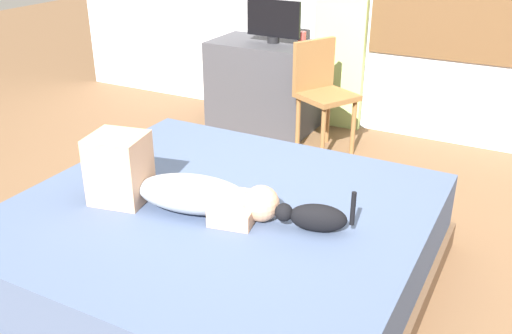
% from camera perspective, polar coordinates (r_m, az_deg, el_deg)
% --- Properties ---
extents(ground_plane, '(16.00, 16.00, 0.00)m').
position_cam_1_polar(ground_plane, '(2.99, -2.56, -11.81)').
color(ground_plane, brown).
extents(bed, '(2.00, 1.88, 0.45)m').
position_cam_1_polar(bed, '(2.90, -3.64, -7.86)').
color(bed, brown).
rests_on(bed, ground).
extents(person_lying, '(0.94, 0.42, 0.34)m').
position_cam_1_polar(person_lying, '(2.75, -8.28, -1.87)').
color(person_lying, '#8C939E').
rests_on(person_lying, bed).
extents(cat, '(0.35, 0.18, 0.21)m').
position_cam_1_polar(cat, '(2.56, 5.84, -5.00)').
color(cat, black).
rests_on(cat, bed).
extents(desk, '(0.90, 0.56, 0.74)m').
position_cam_1_polar(desk, '(4.97, 0.87, 8.28)').
color(desk, '#38383D').
rests_on(desk, ground).
extents(tv_monitor, '(0.48, 0.10, 0.35)m').
position_cam_1_polar(tv_monitor, '(4.81, 1.77, 14.47)').
color(tv_monitor, black).
rests_on(tv_monitor, desk).
extents(cup, '(0.07, 0.07, 0.10)m').
position_cam_1_polar(cup, '(4.81, 4.64, 12.81)').
color(cup, '#B23D38').
rests_on(cup, desk).
extents(chair_by_desk, '(0.51, 0.51, 0.86)m').
position_cam_1_polar(chair_by_desk, '(4.43, 6.56, 7.89)').
color(chair_by_desk, brown).
rests_on(chair_by_desk, ground).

